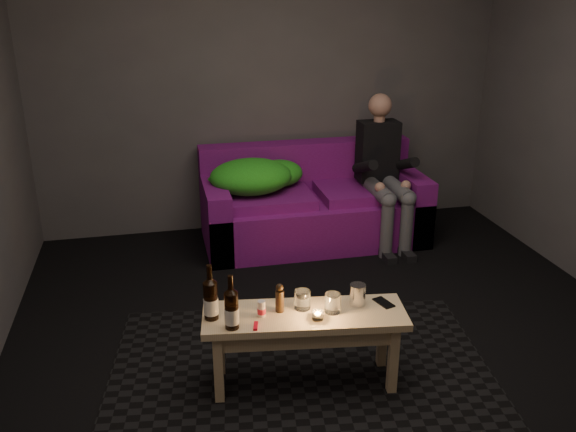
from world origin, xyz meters
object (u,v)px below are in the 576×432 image
at_px(beer_bottle_a, 211,299).
at_px(person, 383,168).
at_px(beer_bottle_b, 232,309).
at_px(coffee_table, 305,326).
at_px(steel_cup, 358,295).
at_px(sofa, 312,207).

bearing_deg(beer_bottle_a, person, 47.58).
bearing_deg(beer_bottle_a, beer_bottle_b, -51.49).
xyz_separation_m(coffee_table, beer_bottle_b, (-0.39, -0.06, 0.19)).
bearing_deg(person, coffee_table, -121.76).
bearing_deg(beer_bottle_a, steel_cup, -1.93).
height_order(person, beer_bottle_a, person).
xyz_separation_m(sofa, person, (0.56, -0.15, 0.35)).
bearing_deg(beer_bottle_b, sofa, 64.79).
xyz_separation_m(beer_bottle_b, steel_cup, (0.70, 0.09, -0.05)).
bearing_deg(steel_cup, person, 65.28).
height_order(person, coffee_table, person).
bearing_deg(beer_bottle_a, sofa, 61.30).
xyz_separation_m(sofa, coffee_table, (-0.56, -1.97, 0.08)).
bearing_deg(sofa, steel_cup, -97.63).
bearing_deg(person, steel_cup, -114.72).
xyz_separation_m(sofa, steel_cup, (-0.26, -1.94, 0.21)).
height_order(person, beer_bottle_b, person).
bearing_deg(coffee_table, beer_bottle_a, 173.72).
distance_m(coffee_table, steel_cup, 0.33).
distance_m(sofa, person, 0.68).
relative_size(beer_bottle_a, steel_cup, 2.57).
bearing_deg(steel_cup, beer_bottle_a, 178.07).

